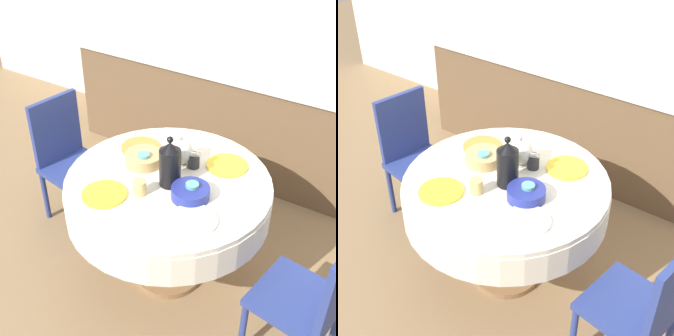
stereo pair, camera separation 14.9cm
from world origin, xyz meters
TOP-DOWN VIEW (x-y plane):
  - ground_plane at (0.00, 0.00)m, footprint 12.00×12.00m
  - wall_back at (0.00, 1.74)m, footprint 7.00×0.05m
  - kitchen_counter at (0.00, 1.41)m, footprint 3.24×0.64m
  - dining_table at (0.00, 0.00)m, footprint 1.17×1.17m
  - chair_left at (0.92, -0.14)m, footprint 0.46×0.46m
  - chair_right at (-0.91, 0.15)m, footprint 0.46×0.46m
  - plate_near_left at (-0.21, -0.30)m, footprint 0.24×0.24m
  - cup_near_left at (-0.06, -0.18)m, footprint 0.07×0.07m
  - plate_near_right at (0.29, -0.22)m, footprint 0.24×0.24m
  - cup_near_right at (0.19, -0.06)m, footprint 0.07×0.07m
  - plate_far_left at (-0.32, 0.18)m, footprint 0.24×0.24m
  - cup_far_left at (-0.19, 0.04)m, footprint 0.07×0.07m
  - plate_far_right at (0.22, 0.29)m, footprint 0.24×0.24m
  - cup_far_right at (0.06, 0.19)m, footprint 0.07×0.07m
  - coffee_carafe at (0.03, -0.02)m, footprint 0.12×0.12m
  - teapot at (-0.03, 0.17)m, footprint 0.21×0.15m
  - bread_basket at (-0.21, 0.06)m, footprint 0.22×0.22m
  - fruit_bowl at (0.18, -0.07)m, footprint 0.20×0.20m

SIDE VIEW (x-z plane):
  - ground_plane at x=0.00m, z-range 0.00..0.00m
  - kitchen_counter at x=0.00m, z-range 0.00..0.89m
  - chair_left at x=0.92m, z-range 0.04..0.95m
  - chair_right at x=-0.91m, z-range 0.04..0.95m
  - dining_table at x=0.00m, z-range 0.24..0.99m
  - plate_near_left at x=-0.21m, z-range 0.74..0.76m
  - plate_near_right at x=0.29m, z-range 0.74..0.76m
  - plate_far_left at x=-0.32m, z-range 0.74..0.76m
  - plate_far_right at x=0.22m, z-range 0.74..0.76m
  - fruit_bowl at x=0.18m, z-range 0.74..0.81m
  - bread_basket at x=-0.21m, z-range 0.74..0.81m
  - cup_near_left at x=-0.06m, z-range 0.74..0.83m
  - cup_near_right at x=0.19m, z-range 0.74..0.83m
  - cup_far_left at x=-0.19m, z-range 0.74..0.83m
  - cup_far_right at x=0.06m, z-range 0.74..0.83m
  - teapot at x=-0.03m, z-range 0.73..0.93m
  - coffee_carafe at x=0.03m, z-range 0.72..1.03m
  - wall_back at x=0.00m, z-range 0.00..2.60m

